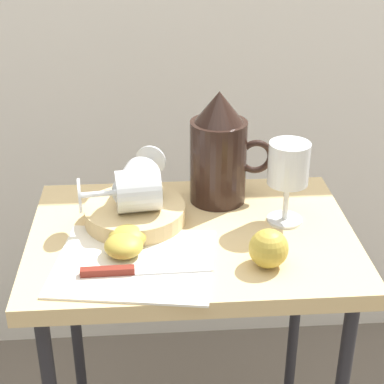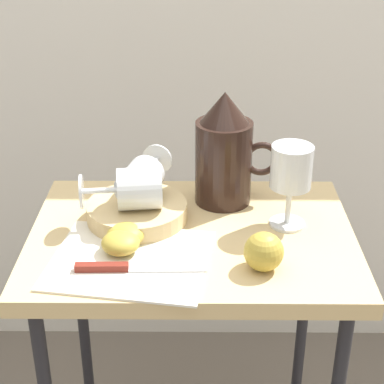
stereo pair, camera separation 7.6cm
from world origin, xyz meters
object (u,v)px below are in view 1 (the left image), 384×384
wine_glass_upright (288,168)px  apple_half_right (124,246)px  apple_whole (269,248)px  knife (127,271)px  basket_tray (135,214)px  wine_glass_tipped_near (135,191)px  apple_half_left (127,237)px  wine_glass_tipped_far (138,182)px  table (192,271)px  pitcher (219,158)px

wine_glass_upright → apple_half_right: bearing=-160.9°
apple_whole → knife: apple_whole is taller
apple_whole → basket_tray: bearing=144.3°
wine_glass_tipped_near → apple_half_left: bearing=-101.5°
wine_glass_upright → wine_glass_tipped_far: bearing=172.0°
apple_half_left → table: bearing=22.0°
basket_tray → wine_glass_upright: wine_glass_upright is taller
pitcher → apple_whole: bearing=-76.8°
wine_glass_upright → apple_half_left: bearing=-165.4°
pitcher → wine_glass_tipped_near: 0.18m
basket_tray → apple_half_right: size_ratio=2.83×
table → wine_glass_tipped_far: (-0.09, 0.07, 0.15)m
table → wine_glass_upright: size_ratio=4.76×
pitcher → wine_glass_tipped_far: size_ratio=1.39×
wine_glass_tipped_far → apple_whole: size_ratio=2.45×
table → apple_half_right: size_ratio=11.37×
wine_glass_upright → wine_glass_tipped_near: (-0.27, -0.00, -0.03)m
apple_whole → knife: 0.23m
basket_tray → apple_half_right: (-0.02, -0.11, 0.00)m
pitcher → basket_tray: bearing=-153.2°
apple_half_right → pitcher: bearing=47.5°
wine_glass_tipped_near → wine_glass_tipped_far: bearing=84.1°
wine_glass_tipped_near → table: bearing=-15.0°
pitcher → knife: 0.31m
wine_glass_tipped_near → apple_whole: size_ratio=2.31×
pitcher → wine_glass_tipped_near: (-0.16, -0.10, -0.02)m
wine_glass_tipped_far → apple_whole: (0.21, -0.18, -0.04)m
knife → apple_half_left: bearing=90.4°
wine_glass_upright → apple_whole: 0.17m
table → wine_glass_tipped_near: 0.19m
wine_glass_tipped_far → wine_glass_tipped_near: bearing=-95.9°
table → apple_half_left: apple_half_left is taller
wine_glass_tipped_near → wine_glass_upright: bearing=0.5°
table → wine_glass_tipped_far: wine_glass_tipped_far is taller
table → basket_tray: (-0.10, 0.04, 0.10)m
wine_glass_tipped_far → apple_half_left: size_ratio=2.45×
wine_glass_upright → apple_whole: bearing=-111.9°
wine_glass_upright → apple_half_right: size_ratio=2.39×
wine_glass_upright → apple_half_right: wine_glass_upright is taller
apple_half_left → apple_half_right: same height
wine_glass_tipped_near → apple_half_right: wine_glass_tipped_near is taller
table → wine_glass_tipped_far: 0.19m
apple_whole → apple_half_left: bearing=163.3°
wine_glass_tipped_near → knife: (-0.01, -0.15, -0.06)m
pitcher → wine_glass_upright: pitcher is taller
wine_glass_upright → wine_glass_tipped_near: wine_glass_upright is taller
pitcher → wine_glass_tipped_far: pitcher is taller
knife → wine_glass_upright: bearing=28.6°
wine_glass_tipped_far → knife: (-0.02, -0.19, -0.06)m
basket_tray → apple_whole: (0.21, -0.15, 0.01)m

